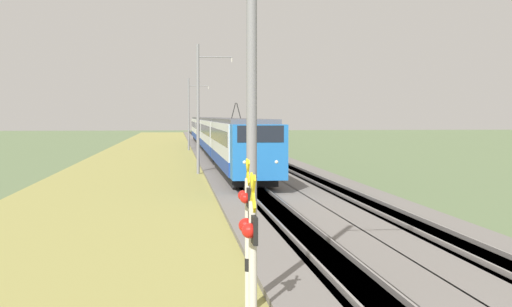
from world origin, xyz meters
The scene contains 11 objects.
ballast_main centered at (50.00, 0.00, 0.15)m, with size 240.00×4.40×0.30m.
ballast_adjacent centered at (50.00, -4.34, 0.15)m, with size 240.00×4.40×0.30m.
track_main centered at (50.00, 0.00, 0.16)m, with size 240.00×1.57×0.45m.
track_adjacent centered at (50.00, -4.34, 0.16)m, with size 240.00×1.57×0.45m.
grass_verge centered at (50.00, 6.00, 0.06)m, with size 240.00×13.35×0.12m.
passenger_train centered at (67.34, 0.00, 2.40)m, with size 85.22×2.91×5.11m.
crossing_signal_near centered at (-1.00, 3.18, 2.10)m, with size 0.70×0.23×3.44m.
crossing_signal_aux centered at (3.17, 2.82, 2.06)m, with size 0.70×0.23×3.38m.
catenary_mast_near centered at (4.55, 2.53, 4.72)m, with size 0.22×2.56×9.15m.
catenary_mast_mid centered at (39.98, 2.53, 4.76)m, with size 0.22×2.56×9.23m.
catenary_mast_far centered at (75.41, 2.53, 4.50)m, with size 0.22×2.56×8.71m.
Camera 1 is at (-10.24, 4.17, 4.19)m, focal length 50.00 mm.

